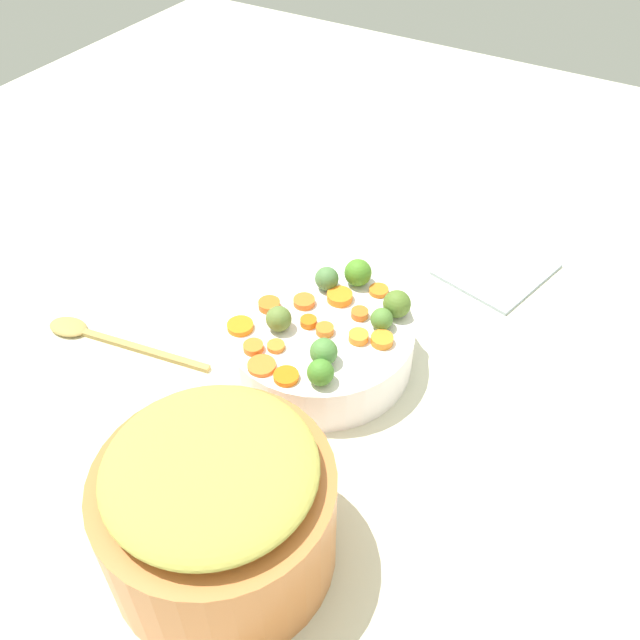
{
  "coord_description": "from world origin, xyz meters",
  "views": [
    {
      "loc": [
        0.66,
        0.35,
        0.77
      ],
      "look_at": [
        0.03,
        -0.01,
        0.1
      ],
      "focal_mm": 38.77,
      "sensor_mm": 36.0,
      "label": 1
    }
  ],
  "objects": [
    {
      "name": "tabletop",
      "position": [
        0.0,
        0.0,
        0.01
      ],
      "size": [
        2.4,
        2.4,
        0.02
      ],
      "primitive_type": "cube",
      "color": "beige",
      "rests_on": "ground"
    },
    {
      "name": "serving_bowl_carrots",
      "position": [
        0.03,
        -0.01,
        0.06
      ],
      "size": [
        0.27,
        0.27,
        0.07
      ],
      "primitive_type": "cylinder",
      "color": "white",
      "rests_on": "tabletop"
    },
    {
      "name": "carrot_slice_3",
      "position": [
        0.04,
        -0.1,
        0.1
      ],
      "size": [
        0.04,
        0.04,
        0.01
      ],
      "primitive_type": "cylinder",
      "rotation": [
        0.0,
        0.0,
        1.16
      ],
      "color": "orange",
      "rests_on": "serving_bowl_carrots"
    },
    {
      "name": "dish_towel",
      "position": [
        -0.31,
        0.14,
        0.02
      ],
      "size": [
        0.21,
        0.19,
        0.01
      ],
      "primitive_type": "cube",
      "rotation": [
        0.0,
        0.0,
        -0.24
      ],
      "color": "#9EABB4",
      "rests_on": "tabletop"
    },
    {
      "name": "carrot_slice_4",
      "position": [
        -0.07,
        0.03,
        0.1
      ],
      "size": [
        0.04,
        0.04,
        0.01
      ],
      "primitive_type": "cylinder",
      "rotation": [
        0.0,
        0.0,
        0.97
      ],
      "color": "orange",
      "rests_on": "serving_bowl_carrots"
    },
    {
      "name": "stuffing_mound",
      "position": [
        0.36,
        0.05,
        0.19
      ],
      "size": [
        0.23,
        0.23,
        0.04
      ],
      "primitive_type": "ellipsoid",
      "color": "#AFA748",
      "rests_on": "metal_pot"
    },
    {
      "name": "carrot_slice_7",
      "position": [
        0.02,
        0.08,
        0.1
      ],
      "size": [
        0.04,
        0.04,
        0.01
      ],
      "primitive_type": "cylinder",
      "rotation": [
        0.0,
        0.0,
        4.35
      ],
      "color": "orange",
      "rests_on": "serving_bowl_carrots"
    },
    {
      "name": "carrot_slice_1",
      "position": [
        0.12,
        -0.07,
        0.1
      ],
      "size": [
        0.04,
        0.04,
        0.01
      ],
      "primitive_type": "cylinder",
      "rotation": [
        0.0,
        0.0,
        0.64
      ],
      "color": "orange",
      "rests_on": "serving_bowl_carrots"
    },
    {
      "name": "carrot_slice_10",
      "position": [
        -0.03,
        -0.02,
        0.1
      ],
      "size": [
        0.04,
        0.04,
        0.01
      ],
      "primitive_type": "cylinder",
      "rotation": [
        0.0,
        0.0,
        1.73
      ],
      "color": "orange",
      "rests_on": "serving_bowl_carrots"
    },
    {
      "name": "carrot_slice_5",
      "position": [
        0.04,
        -0.03,
        0.1
      ],
      "size": [
        0.03,
        0.03,
        0.01
      ],
      "primitive_type": "cylinder",
      "rotation": [
        0.0,
        0.0,
        2.88
      ],
      "color": "orange",
      "rests_on": "serving_bowl_carrots"
    },
    {
      "name": "brussels_sprout_2",
      "position": [
        -0.04,
        -0.05,
        0.11
      ],
      "size": [
        0.04,
        0.04,
        0.04
      ],
      "primitive_type": "sphere",
      "color": "#4F7C41",
      "rests_on": "serving_bowl_carrots"
    },
    {
      "name": "brussels_sprout_3",
      "position": [
        0.13,
        0.04,
        0.11
      ],
      "size": [
        0.04,
        0.04,
        0.04
      ],
      "primitive_type": "sphere",
      "color": "#45842A",
      "rests_on": "serving_bowl_carrots"
    },
    {
      "name": "carrot_slice_8",
      "position": [
        0.1,
        -0.11,
        0.1
      ],
      "size": [
        0.05,
        0.05,
        0.01
      ],
      "primitive_type": "cylinder",
      "rotation": [
        0.0,
        0.0,
        4.07
      ],
      "color": "orange",
      "rests_on": "serving_bowl_carrots"
    },
    {
      "name": "brussels_sprout_6",
      "position": [
        -0.04,
        0.07,
        0.11
      ],
      "size": [
        0.04,
        0.04,
        0.04
      ],
      "primitive_type": "sphere",
      "color": "#55762A",
      "rests_on": "serving_bowl_carrots"
    },
    {
      "name": "brussels_sprout_0",
      "position": [
        0.09,
        0.03,
        0.11
      ],
      "size": [
        0.04,
        0.04,
        0.04
      ],
      "primitive_type": "sphere",
      "color": "#4C853B",
      "rests_on": "serving_bowl_carrots"
    },
    {
      "name": "carrot_slice_2",
      "position": [
        0.04,
        0.0,
        0.1
      ],
      "size": [
        0.03,
        0.03,
        0.01
      ],
      "primitive_type": "cylinder",
      "rotation": [
        0.0,
        0.0,
        4.94
      ],
      "color": "orange",
      "rests_on": "serving_bowl_carrots"
    },
    {
      "name": "carrot_slice_11",
      "position": [
        0.15,
        0.0,
        0.1
      ],
      "size": [
        0.04,
        0.04,
        0.01
      ],
      "primitive_type": "cylinder",
      "rotation": [
        0.0,
        0.0,
        6.11
      ],
      "color": "orange",
      "rests_on": "serving_bowl_carrots"
    },
    {
      "name": "carrot_slice_13",
      "position": [
        0.11,
        -0.04,
        0.1
      ],
      "size": [
        0.03,
        0.03,
        0.01
      ],
      "primitive_type": "cylinder",
      "rotation": [
        0.0,
        0.0,
        0.56
      ],
      "color": "orange",
      "rests_on": "serving_bowl_carrots"
    },
    {
      "name": "carrot_slice_12",
      "position": [
        0.01,
        -0.06,
        0.1
      ],
      "size": [
        0.04,
        0.04,
        0.01
      ],
      "primitive_type": "cylinder",
      "rotation": [
        0.0,
        0.0,
        1.05
      ],
      "color": "orange",
      "rests_on": "serving_bowl_carrots"
    },
    {
      "name": "carrot_slice_0",
      "position": [
        0.15,
        -0.04,
        0.1
      ],
      "size": [
        0.04,
        0.04,
        0.01
      ],
      "primitive_type": "cylinder",
      "rotation": [
        0.0,
        0.0,
        3.05
      ],
      "color": "orange",
      "rests_on": "serving_bowl_carrots"
    },
    {
      "name": "carrot_slice_6",
      "position": [
        0.03,
        0.05,
        0.1
      ],
      "size": [
        0.04,
        0.04,
        0.01
      ],
      "primitive_type": "cylinder",
      "rotation": [
        0.0,
        0.0,
        1.06
      ],
      "color": "orange",
      "rests_on": "serving_bowl_carrots"
    },
    {
      "name": "metal_pot",
      "position": [
        0.36,
        0.05,
        0.09
      ],
      "size": [
        0.26,
        0.26,
        0.15
      ],
      "primitive_type": "cylinder",
      "color": "#CC743A",
      "rests_on": "tabletop"
    },
    {
      "name": "wooden_spoon",
      "position": [
        0.17,
        -0.34,
        0.03
      ],
      "size": [
        0.07,
        0.28,
        0.01
      ],
      "color": "#AB904D",
      "rests_on": "tabletop"
    },
    {
      "name": "brussels_sprout_1",
      "position": [
        -0.08,
        -0.01,
        0.11
      ],
      "size": [
        0.04,
        0.04,
        0.04
      ],
      "primitive_type": "sphere",
      "color": "#4C8724",
      "rests_on": "serving_bowl_carrots"
    },
    {
      "name": "brussels_sprout_5",
      "position": [
        -0.01,
        0.06,
        0.11
      ],
      "size": [
        0.03,
        0.03,
        0.03
      ],
      "primitive_type": "sphere",
      "color": "#528134",
      "rests_on": "serving_bowl_carrots"
    },
    {
      "name": "carrot_slice_9",
      "position": [
        -0.01,
        0.03,
        0.1
      ],
      "size": [
        0.03,
        0.03,
        0.01
      ],
      "primitive_type": "cylinder",
      "rotation": [
        0.0,
        0.0,
        5.9
      ],
      "color": "orange",
      "rests_on": "serving_bowl_carrots"
    },
    {
      "name": "brussels_sprout_4",
      "position": [
        0.07,
        -0.06,
        0.11
      ],
      "size": [
        0.04,
        0.04,
        0.04
      ],
      "primitive_type": "sphere",
      "color": "olive",
      "rests_on": "serving_bowl_carrots"
    }
  ]
}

